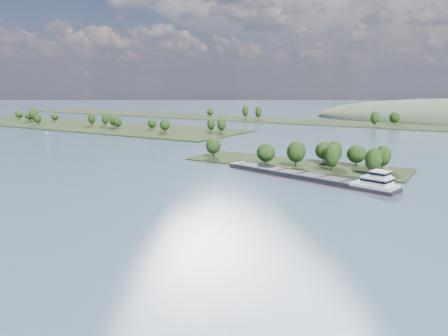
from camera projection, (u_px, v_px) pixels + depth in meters
The scene contains 6 objects.
ground at pixel (227, 192), 148.68m from camera, with size 1800.00×1800.00×0.00m, color #3B4F67.
tree_island at pixel (306, 158), 194.71m from camera, with size 100.00×30.00×12.67m.
left_bank at pixel (84, 125), 382.53m from camera, with size 300.00×80.00×15.12m.
back_shoreline at pixel (401, 126), 378.63m from camera, with size 900.00×60.00×15.93m.
cargo_barge at pixel (316, 177), 166.24m from camera, with size 73.48×25.78×9.94m.
motorboat at pixel (47, 134), 313.43m from camera, with size 2.20×5.86×2.26m, color white.
Camera 1 is at (73.94, -4.09, 36.18)m, focal length 35.00 mm.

